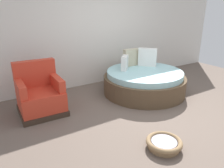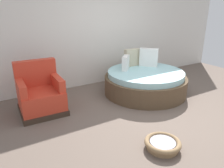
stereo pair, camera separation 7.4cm
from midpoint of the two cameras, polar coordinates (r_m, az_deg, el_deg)
name	(u,v)px [view 1 (the left image)]	position (r m, az deg, el deg)	size (l,w,h in m)	color
ground_plane	(159,115)	(4.13, 11.73, -7.95)	(8.00, 8.00, 0.02)	#66564C
back_wall	(99,31)	(5.51, -3.82, 13.76)	(8.00, 0.12, 2.61)	silver
round_daybed	(144,81)	(4.98, 8.02, 0.70)	(1.85, 1.85, 0.95)	brown
red_armchair	(40,95)	(4.23, -18.98, -2.88)	(0.82, 0.82, 0.94)	#38281E
pet_basket	(164,143)	(3.21, 12.94, -15.10)	(0.51, 0.51, 0.13)	#8E704C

